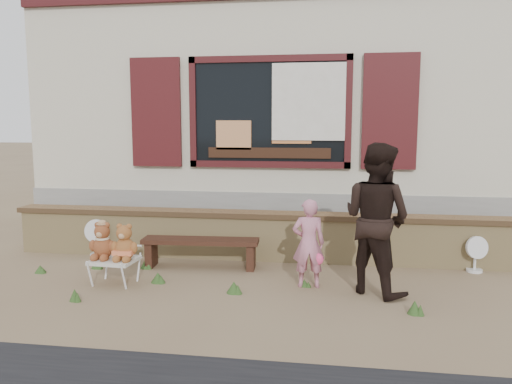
% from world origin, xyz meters
% --- Properties ---
extents(ground, '(80.00, 80.00, 0.00)m').
position_xyz_m(ground, '(0.00, 0.00, 0.00)').
color(ground, brown).
rests_on(ground, ground).
extents(shopfront, '(8.04, 5.13, 4.00)m').
position_xyz_m(shopfront, '(0.00, 4.49, 2.00)').
color(shopfront, '#A29C83').
rests_on(shopfront, ground).
extents(brick_wall, '(7.10, 0.36, 0.67)m').
position_xyz_m(brick_wall, '(0.00, 1.00, 0.34)').
color(brick_wall, tan).
rests_on(brick_wall, ground).
extents(bench, '(1.53, 0.41, 0.39)m').
position_xyz_m(bench, '(-0.71, 0.46, 0.28)').
color(bench, black).
rests_on(bench, ground).
extents(folding_chair, '(0.52, 0.47, 0.31)m').
position_xyz_m(folding_chair, '(-1.54, -0.34, 0.28)').
color(folding_chair, beige).
rests_on(folding_chair, ground).
extents(teddy_bear_left, '(0.34, 0.30, 0.44)m').
position_xyz_m(teddy_bear_left, '(-1.68, -0.33, 0.53)').
color(teddy_bear_left, brown).
rests_on(teddy_bear_left, folding_chair).
extents(teddy_bear_right, '(0.33, 0.30, 0.43)m').
position_xyz_m(teddy_bear_right, '(-1.40, -0.35, 0.52)').
color(teddy_bear_right, brown).
rests_on(teddy_bear_right, folding_chair).
extents(child, '(0.40, 0.29, 1.03)m').
position_xyz_m(child, '(0.72, -0.10, 0.52)').
color(child, pink).
rests_on(child, ground).
extents(adult, '(1.03, 1.01, 1.68)m').
position_xyz_m(adult, '(1.46, -0.17, 0.84)').
color(adult, black).
rests_on(adult, ground).
extents(fan_left, '(0.34, 0.23, 0.54)m').
position_xyz_m(fan_left, '(-2.31, 0.80, 0.27)').
color(fan_left, silver).
rests_on(fan_left, ground).
extents(fan_right, '(0.30, 0.20, 0.47)m').
position_xyz_m(fan_right, '(2.79, 0.80, 0.24)').
color(fan_right, silver).
rests_on(fan_right, ground).
extents(grass_tufts, '(4.84, 1.59, 0.15)m').
position_xyz_m(grass_tufts, '(-1.02, -0.31, 0.06)').
color(grass_tufts, '#2E4D1E').
rests_on(grass_tufts, ground).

